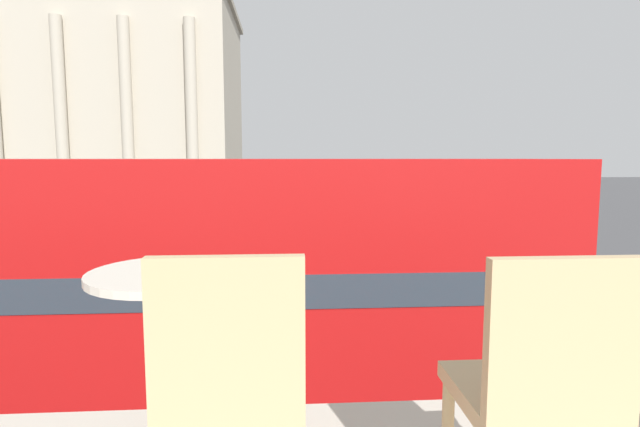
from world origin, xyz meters
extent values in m
cylinder|color=black|center=(3.87, 6.49, 0.49)|extent=(0.99, 0.22, 0.99)
cube|color=#B71414|center=(-0.41, 5.23, 1.36)|extent=(11.36, 2.52, 1.74)
cube|color=#2D3842|center=(-0.41, 5.23, 2.46)|extent=(11.13, 2.55, 0.45)
cube|color=#B71414|center=(-0.41, 5.23, 3.41)|extent=(11.36, 2.52, 1.46)
cylinder|color=#2D2D30|center=(0.75, -0.35, 3.37)|extent=(0.07, 0.07, 0.68)
cylinder|color=beige|center=(0.75, -0.35, 3.72)|extent=(0.60, 0.60, 0.03)
cube|color=tan|center=(1.04, -0.81, 3.47)|extent=(0.40, 0.40, 0.05)
cube|color=tan|center=(1.04, -0.99, 3.71)|extent=(0.40, 0.04, 0.42)
cube|color=tan|center=(1.89, -0.88, 3.47)|extent=(0.40, 0.40, 0.05)
cube|color=tan|center=(1.89, -1.06, 3.71)|extent=(0.40, 0.04, 0.42)
cube|color=#B2A893|center=(-15.82, 45.52, 8.63)|extent=(24.45, 15.41, 17.27)
cube|color=#A39984|center=(-15.82, 45.52, 17.52)|extent=(25.05, 16.01, 0.50)
cylinder|color=#B2A893|center=(-15.82, 37.37, 7.34)|extent=(0.90, 0.90, 14.68)
cylinder|color=#B2A893|center=(-10.93, 37.37, 7.34)|extent=(0.90, 0.90, 14.68)
cylinder|color=#B2A893|center=(-6.04, 37.37, 7.34)|extent=(0.90, 0.90, 14.68)
cylinder|color=black|center=(7.55, 9.86, 1.62)|extent=(0.12, 0.12, 3.23)
cube|color=black|center=(7.73, 9.86, 2.78)|extent=(0.20, 0.24, 0.70)
sphere|color=green|center=(7.84, 9.86, 2.93)|extent=(0.14, 0.14, 0.14)
cylinder|color=black|center=(2.59, 17.40, 1.84)|extent=(0.12, 0.12, 3.68)
cube|color=black|center=(2.77, 17.40, 3.23)|extent=(0.20, 0.24, 0.70)
sphere|color=red|center=(2.88, 17.40, 3.38)|extent=(0.14, 0.14, 0.14)
cylinder|color=black|center=(-0.27, 25.87, 1.64)|extent=(0.12, 0.12, 3.28)
cube|color=black|center=(-0.09, 25.87, 2.83)|extent=(0.20, 0.24, 0.70)
sphere|color=red|center=(0.02, 25.87, 2.98)|extent=(0.14, 0.14, 0.14)
cylinder|color=black|center=(-1.67, 22.58, 0.30)|extent=(0.60, 0.18, 0.60)
cylinder|color=black|center=(-1.67, 20.83, 0.30)|extent=(0.60, 0.18, 0.60)
cylinder|color=black|center=(-4.47, 22.58, 0.30)|extent=(0.60, 0.18, 0.60)
cylinder|color=black|center=(-4.47, 20.83, 0.30)|extent=(0.60, 0.18, 0.60)
cube|color=black|center=(-3.07, 21.71, 0.57)|extent=(4.20, 1.75, 0.55)
cube|color=#2D3842|center=(-3.27, 21.71, 1.10)|extent=(1.89, 1.61, 0.50)
cylinder|color=black|center=(6.57, 19.47, 0.30)|extent=(0.60, 0.18, 0.60)
cylinder|color=black|center=(6.57, 17.72, 0.30)|extent=(0.60, 0.18, 0.60)
cylinder|color=black|center=(3.77, 19.47, 0.30)|extent=(0.60, 0.18, 0.60)
cylinder|color=black|center=(3.77, 17.72, 0.30)|extent=(0.60, 0.18, 0.60)
cube|color=maroon|center=(5.17, 18.59, 0.57)|extent=(4.20, 1.75, 0.55)
cube|color=#2D3842|center=(4.97, 18.59, 1.10)|extent=(1.89, 1.61, 0.50)
cylinder|color=#282B33|center=(9.18, 24.13, 0.39)|extent=(0.14, 0.14, 0.78)
cylinder|color=#282B33|center=(9.36, 24.13, 0.39)|extent=(0.14, 0.14, 0.78)
cylinder|color=slate|center=(9.27, 24.13, 1.09)|extent=(0.32, 0.32, 0.62)
sphere|color=tan|center=(9.27, 24.13, 1.50)|extent=(0.21, 0.21, 0.21)
cylinder|color=#282B33|center=(10.08, 24.68, 0.42)|extent=(0.14, 0.14, 0.84)
cylinder|color=#282B33|center=(10.26, 24.68, 0.42)|extent=(0.14, 0.14, 0.84)
cylinder|color=black|center=(10.17, 24.68, 1.17)|extent=(0.32, 0.32, 0.67)
sphere|color=tan|center=(10.17, 24.68, 1.62)|extent=(0.23, 0.23, 0.23)
camera|label=1|loc=(1.19, -2.23, 4.16)|focal=28.00mm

